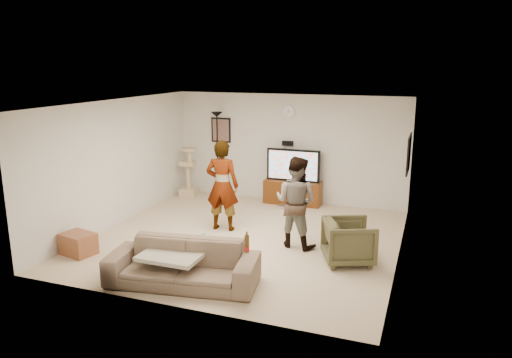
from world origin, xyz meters
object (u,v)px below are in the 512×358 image
(person_right, at_px, (296,202))
(sofa, at_px, (183,264))
(armchair, at_px, (349,241))
(side_table, at_px, (78,244))
(beer_bottle, at_px, (247,244))
(floor_lamp, at_px, (218,155))
(cat_tree, at_px, (188,172))
(tv, at_px, (293,165))
(tv_stand, at_px, (293,192))
(person_left, at_px, (222,185))

(person_right, relative_size, sofa, 0.74)
(armchair, bearing_deg, person_right, 45.40)
(armchair, distance_m, side_table, 4.57)
(beer_bottle, height_order, armchair, beer_bottle)
(floor_lamp, xyz_separation_m, cat_tree, (-0.67, -0.27, -0.42))
(beer_bottle, bearing_deg, tv, 98.10)
(tv_stand, xyz_separation_m, beer_bottle, (0.66, -4.61, 0.49))
(beer_bottle, bearing_deg, floor_lamp, 118.94)
(person_right, height_order, side_table, person_right)
(tv_stand, distance_m, cat_tree, 2.62)
(armchair, bearing_deg, tv, 8.54)
(tv, height_order, sofa, tv)
(floor_lamp, height_order, side_table, floor_lamp)
(tv, bearing_deg, beer_bottle, -81.90)
(sofa, bearing_deg, armchair, 28.33)
(side_table, bearing_deg, tv, 58.29)
(cat_tree, bearing_deg, side_table, -90.16)
(tv_stand, distance_m, armchair, 3.46)
(sofa, bearing_deg, beer_bottle, -9.27)
(cat_tree, xyz_separation_m, sofa, (2.23, -4.38, -0.28))
(tv_stand, xyz_separation_m, person_left, (-0.80, -2.18, 0.61))
(beer_bottle, bearing_deg, armchair, 55.51)
(person_right, xyz_separation_m, sofa, (-1.13, -2.06, -0.49))
(sofa, relative_size, armchair, 2.79)
(floor_lamp, relative_size, person_left, 1.16)
(floor_lamp, distance_m, person_left, 2.49)
(armchair, xyz_separation_m, side_table, (-4.39, -1.25, -0.17))
(tv_stand, height_order, floor_lamp, floor_lamp)
(sofa, xyz_separation_m, beer_bottle, (1.01, 0.00, 0.45))
(cat_tree, xyz_separation_m, armchair, (4.38, -2.72, -0.25))
(sofa, distance_m, side_table, 2.28)
(floor_lamp, distance_m, armchair, 4.81)
(tv, distance_m, cat_tree, 2.61)
(cat_tree, distance_m, sofa, 4.92)
(tv, height_order, armchair, tv)
(tv_stand, height_order, side_table, tv_stand)
(tv, relative_size, person_right, 0.76)
(person_left, relative_size, side_table, 3.20)
(sofa, bearing_deg, tv, 76.30)
(side_table, bearing_deg, cat_tree, 89.84)
(tv, xyz_separation_m, beer_bottle, (0.66, -4.61, -0.15))
(sofa, bearing_deg, person_right, 51.97)
(sofa, height_order, side_table, sofa)
(cat_tree, relative_size, armchair, 1.53)
(tv_stand, xyz_separation_m, side_table, (-2.60, -4.20, -0.09))
(person_left, bearing_deg, armchair, 157.75)
(person_right, height_order, sofa, person_right)
(cat_tree, height_order, beer_bottle, cat_tree)
(person_left, relative_size, sofa, 0.81)
(armchair, bearing_deg, tv_stand, 8.54)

